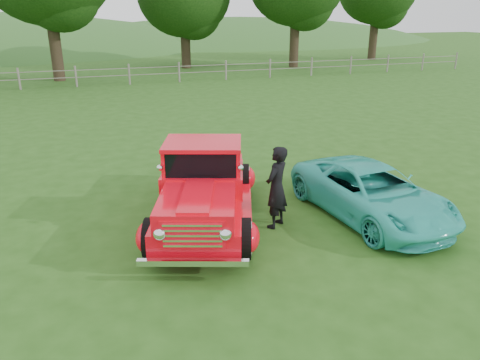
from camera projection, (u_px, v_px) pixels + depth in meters
name	position (u px, v px, depth m)	size (l,w,h in m)	color
ground	(267.00, 263.00, 8.32)	(140.00, 140.00, 0.00)	#244D14
distant_hills	(70.00, 80.00, 61.53)	(116.00, 60.00, 18.00)	#2A5C22
fence_line	(129.00, 74.00, 27.68)	(48.00, 0.12, 1.20)	slate
red_pickup	(204.00, 187.00, 9.65)	(3.35, 5.28, 1.78)	black
teal_sedan	(372.00, 192.00, 9.97)	(1.87, 4.06, 1.13)	#31C5B3
man	(276.00, 187.00, 9.44)	(0.63, 0.41, 1.72)	black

